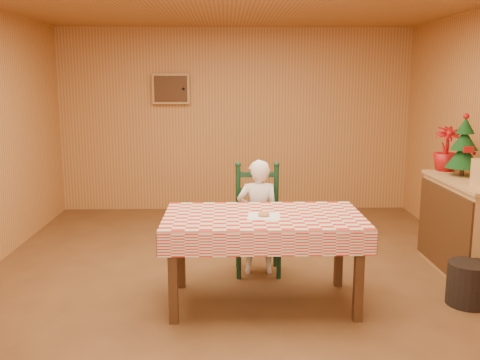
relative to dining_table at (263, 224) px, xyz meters
name	(u,v)px	position (x,y,z in m)	size (l,w,h in m)	color
ground	(241,284)	(-0.18, 0.41, -0.69)	(6.00, 6.00, 0.00)	brown
cabin_walls	(239,85)	(-0.18, 0.95, 1.14)	(5.10, 6.05, 2.65)	#C78847
dining_table	(263,224)	(0.00, 0.00, 0.00)	(1.66, 0.96, 0.77)	#492A13
ladder_chair	(258,221)	(0.00, 0.79, -0.18)	(0.44, 0.40, 1.08)	black
seated_child	(258,217)	(0.00, 0.73, -0.13)	(0.41, 0.27, 1.12)	white
napkin	(264,216)	(0.00, -0.05, 0.08)	(0.26, 0.26, 0.00)	white
donut	(264,214)	(0.00, -0.05, 0.10)	(0.09, 0.09, 0.03)	#CB8A49
shelf_unit	(468,227)	(2.04, 0.65, -0.22)	(0.54, 1.24, 0.93)	tan
christmas_tree	(464,148)	(2.05, 0.90, 0.52)	(0.34, 0.34, 0.62)	#492A13
flower_arrangement	(446,149)	(2.00, 1.20, 0.47)	(0.26, 0.26, 0.46)	#A00F0E
storage_bin	(469,284)	(1.73, -0.08, -0.51)	(0.36, 0.36, 0.36)	black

